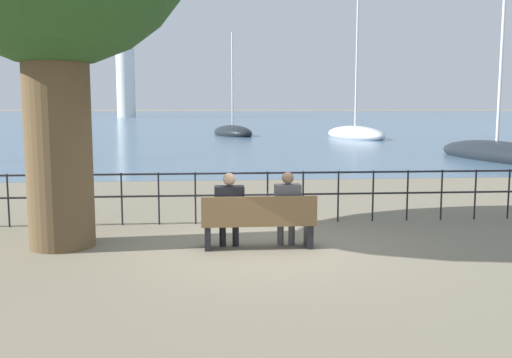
{
  "coord_description": "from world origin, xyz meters",
  "views": [
    {
      "loc": [
        -0.82,
        -9.3,
        2.35
      ],
      "look_at": [
        0.0,
        0.5,
        1.1
      ],
      "focal_mm": 40.0,
      "sensor_mm": 36.0,
      "label": 1
    }
  ],
  "objects": [
    {
      "name": "ground_plane",
      "position": [
        0.0,
        0.0,
        0.0
      ],
      "size": [
        1000.0,
        1000.0,
        0.0
      ],
      "primitive_type": "plane",
      "color": "#7A705B"
    },
    {
      "name": "harbor_water",
      "position": [
        0.0,
        158.84,
        0.0
      ],
      "size": [
        600.0,
        300.0,
        0.01
      ],
      "color": "slate",
      "rests_on": "ground_plane"
    },
    {
      "name": "park_bench",
      "position": [
        0.0,
        -0.06,
        0.44
      ],
      "size": [
        1.89,
        0.45,
        0.9
      ],
      "color": "brown",
      "rests_on": "ground_plane"
    },
    {
      "name": "seated_person_left",
      "position": [
        -0.49,
        0.01,
        0.7
      ],
      "size": [
        0.49,
        0.35,
        1.27
      ],
      "color": "black",
      "rests_on": "ground_plane"
    },
    {
      "name": "seated_person_right",
      "position": [
        0.49,
        0.01,
        0.7
      ],
      "size": [
        0.43,
        0.35,
        1.28
      ],
      "color": "#4C4C51",
      "rests_on": "ground_plane"
    },
    {
      "name": "promenade_railing",
      "position": [
        0.0,
        2.05,
        0.69
      ],
      "size": [
        12.41,
        0.04,
        1.05
      ],
      "color": "black",
      "rests_on": "ground_plane"
    },
    {
      "name": "sailboat_1",
      "position": [
        1.15,
        37.25,
        0.28
      ],
      "size": [
        4.2,
        6.31,
        8.64
      ],
      "rotation": [
        0.0,
        0.0,
        0.35
      ],
      "color": "black",
      "rests_on": "ground_plane"
    },
    {
      "name": "sailboat_2",
      "position": [
        10.2,
        32.9,
        0.31
      ],
      "size": [
        4.29,
        7.83,
        11.82
      ],
      "rotation": [
        0.0,
        0.0,
        0.25
      ],
      "color": "silver",
      "rests_on": "ground_plane"
    },
    {
      "name": "sailboat_3",
      "position": [
        11.92,
        14.95,
        0.3
      ],
      "size": [
        3.22,
        8.08,
        11.27
      ],
      "rotation": [
        0.0,
        0.0,
        0.16
      ],
      "color": "black",
      "rests_on": "ground_plane"
    },
    {
      "name": "harbor_lighthouse",
      "position": [
        -19.13,
        121.68,
        13.15
      ],
      "size": [
        4.08,
        4.08,
        28.27
      ],
      "color": "white",
      "rests_on": "ground_plane"
    }
  ]
}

